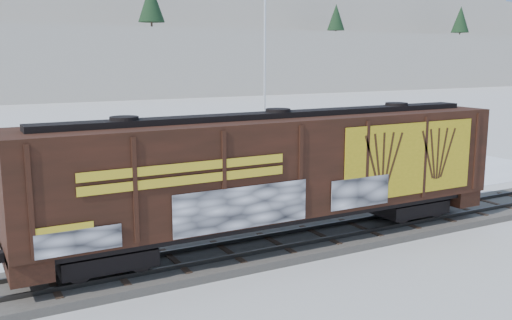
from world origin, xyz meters
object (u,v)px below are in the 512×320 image
hopper_railcar (278,169)px  car_silver (215,192)px  flagpole (266,92)px  car_white (228,181)px  car_dark (311,182)px

hopper_railcar → car_silver: (0.43, 6.41, -2.27)m
flagpole → car_silver: (-6.41, -6.36, -4.20)m
car_silver → car_white: size_ratio=0.96×
car_white → car_dark: (3.81, -1.99, -0.09)m
hopper_railcar → car_white: hopper_railcar is taller
flagpole → hopper_railcar: bearing=-118.2°
flagpole → car_white: 7.79m
flagpole → car_silver: size_ratio=2.91×
hopper_railcar → car_white: (2.03, 8.31, -2.26)m
hopper_railcar → flagpole: 14.61m
car_silver → car_dark: size_ratio=0.95×
hopper_railcar → car_dark: bearing=47.3°
car_silver → car_dark: (5.41, -0.09, -0.08)m
car_dark → car_silver: bearing=92.8°
hopper_railcar → car_dark: (5.84, 6.32, -2.35)m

